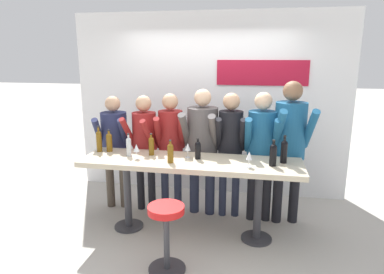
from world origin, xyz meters
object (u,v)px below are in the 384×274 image
at_px(wine_bottle_1, 284,150).
at_px(wine_bottle_6, 198,149).
at_px(wine_bottle_7, 129,146).
at_px(wine_bottle_2, 99,140).
at_px(person_right, 261,143).
at_px(wine_bottle_4, 151,145).
at_px(person_left, 144,141).
at_px(person_center_left, 171,139).
at_px(wine_bottle_5, 170,152).
at_px(person_center_right, 230,141).
at_px(person_far_right, 290,138).
at_px(tasting_table, 190,170).
at_px(wine_bottle_3, 109,141).
at_px(wine_bottle_0, 273,154).
at_px(person_center, 202,139).
at_px(wine_glass_1, 188,147).
at_px(wine_glass_0, 249,156).
at_px(person_far_left, 114,140).
at_px(wine_glass_2, 136,148).
at_px(bar_stool, 166,228).

xyz_separation_m(wine_bottle_1, wine_bottle_6, (-0.97, -0.04, -0.03)).
bearing_deg(wine_bottle_7, wine_bottle_2, 166.21).
distance_m(person_right, wine_bottle_1, 0.48).
bearing_deg(wine_bottle_4, person_left, 119.27).
distance_m(person_center_left, wine_bottle_5, 0.75).
xyz_separation_m(person_center_right, person_right, (0.39, -0.05, 0.00)).
bearing_deg(person_far_right, person_left, 169.29).
relative_size(tasting_table, wine_bottle_4, 9.51).
bearing_deg(wine_bottle_3, wine_bottle_1, -1.99).
bearing_deg(wine_bottle_0, person_center, 145.32).
height_order(tasting_table, wine_bottle_1, wine_bottle_1).
bearing_deg(person_far_right, wine_glass_1, -170.95).
distance_m(person_right, wine_bottle_3, 1.91).
bearing_deg(person_far_right, wine_glass_0, -136.56).
distance_m(wine_bottle_5, wine_glass_1, 0.27).
bearing_deg(wine_bottle_4, person_right, 16.89).
bearing_deg(wine_bottle_2, wine_bottle_1, -1.05).
distance_m(tasting_table, person_center, 0.62).
height_order(person_far_right, wine_glass_1, person_far_right).
distance_m(person_left, wine_bottle_6, 0.93).
distance_m(person_right, wine_bottle_0, 0.56).
bearing_deg(person_far_left, wine_bottle_3, -84.12).
xyz_separation_m(wine_bottle_5, wine_bottle_7, (-0.56, 0.17, 0.00)).
height_order(person_center, wine_bottle_1, person_center).
bearing_deg(wine_bottle_2, wine_glass_2, -19.53).
xyz_separation_m(person_far_left, person_center_right, (1.58, 0.01, 0.06)).
relative_size(person_far_left, wine_bottle_6, 6.26).
bearing_deg(person_left, wine_bottle_6, -18.40).
xyz_separation_m(wine_bottle_6, wine_glass_2, (-0.71, -0.12, 0.01)).
distance_m(wine_bottle_3, wine_bottle_6, 1.15).
xyz_separation_m(bar_stool, person_center, (0.14, 1.34, 0.58)).
bearing_deg(bar_stool, wine_glass_0, 39.68).
distance_m(person_far_right, wine_glass_0, 0.81).
bearing_deg(wine_bottle_1, wine_bottle_2, 178.95).
xyz_separation_m(person_center_right, wine_bottle_1, (0.64, -0.47, 0.04)).
bearing_deg(person_far_right, bar_stool, -144.47).
bearing_deg(wine_glass_0, wine_bottle_3, 170.11).
height_order(person_far_right, wine_bottle_0, person_far_right).
bearing_deg(person_center_right, wine_glass_1, -138.92).
bearing_deg(wine_bottle_7, person_left, 86.69).
bearing_deg(person_center_left, person_right, -14.06).
xyz_separation_m(person_left, wine_bottle_2, (-0.46, -0.38, 0.08)).
distance_m(person_far_left, person_center_right, 1.58).
distance_m(person_far_right, wine_glass_2, 1.87).
distance_m(person_center, wine_glass_1, 0.49).
height_order(person_center, wine_bottle_4, person_center).
xyz_separation_m(person_far_left, wine_bottle_3, (0.10, -0.38, 0.08)).
bearing_deg(person_center_right, wine_bottle_5, -135.89).
bearing_deg(wine_glass_2, person_far_left, 131.47).
relative_size(wine_bottle_5, wine_bottle_7, 0.95).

